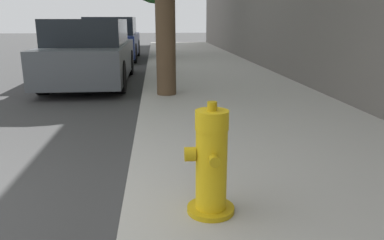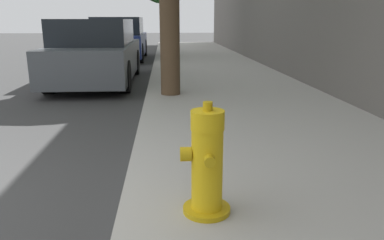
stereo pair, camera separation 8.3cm
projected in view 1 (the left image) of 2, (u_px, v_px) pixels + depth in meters
sidewalk_slab at (355, 220)px, 2.59m from camera, size 3.22×40.00×0.14m
fire_hydrant at (211, 164)px, 2.49m from camera, size 0.34×0.33×0.77m
parked_car_near at (91, 53)px, 8.43m from camera, size 1.69×4.19×1.43m
parked_car_mid at (112, 40)px, 13.51m from camera, size 1.83×3.97×1.50m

